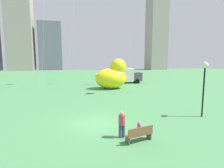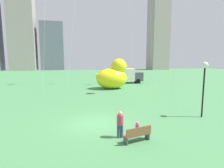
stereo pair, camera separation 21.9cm
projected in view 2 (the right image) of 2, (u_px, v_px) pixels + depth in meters
The scene contains 9 objects.
ground_plane at pixel (95, 123), 13.00m from camera, with size 140.00×140.00×0.00m, color #488750.
park_bench at pixel (138, 134), 9.98m from camera, with size 1.68×0.83×0.90m.
person_adult at pixel (120, 123), 10.52m from camera, with size 0.39×0.39×1.61m.
person_child at pixel (137, 128), 10.65m from camera, with size 0.23×0.23×0.96m.
giant_inflatable_duck at pixel (113, 76), 28.50m from camera, with size 5.76×3.70×4.78m.
lamppost at pixel (204, 74), 13.99m from camera, with size 0.48×0.48×4.42m.
box_truck at pixel (126, 76), 35.36m from camera, with size 6.20×2.96×2.85m.
city_skyline at pixel (45, 34), 75.80m from camera, with size 87.40×18.51×40.92m.
kite_blue at pixel (151, 0), 30.71m from camera, with size 1.12×1.04×16.33m.
Camera 2 is at (-1.52, -12.47, 4.58)m, focal length 28.75 mm.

